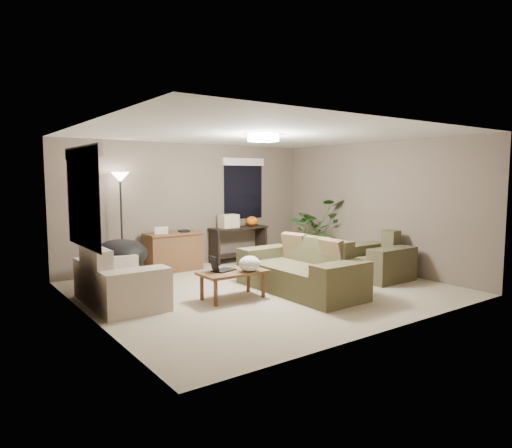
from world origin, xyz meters
TOP-DOWN VIEW (x-y plane):
  - room_shell at (0.00, 0.00)m, footprint 5.50×5.50m
  - main_sofa at (0.40, -0.48)m, footprint 0.95×2.20m
  - throw_pillows at (0.66, -0.48)m, footprint 0.32×1.37m
  - loveseat at (-2.22, 0.51)m, footprint 0.90×1.60m
  - armchair at (2.12, -0.61)m, footprint 0.95×1.00m
  - coffee_table at (-0.73, -0.22)m, footprint 1.00×0.55m
  - laptop at (-0.90, -0.12)m, footprint 0.40×0.32m
  - plastic_bag at (-0.53, -0.37)m, footprint 0.41×0.39m
  - desk at (-0.56, 2.16)m, footprint 1.10×0.50m
  - desk_papers at (-0.71, 2.15)m, footprint 0.71×0.32m
  - console_table at (1.01, 2.24)m, footprint 1.30×0.40m
  - pumpkin at (1.36, 2.24)m, footprint 0.28×0.28m
  - cardboard_box at (0.76, 2.24)m, footprint 0.38×0.29m
  - papasan_chair at (-1.85, 1.49)m, footprint 1.08×1.08m
  - floor_lamp at (-1.55, 2.23)m, footprint 0.32×0.32m
  - ceiling_fixture at (0.00, 0.00)m, footprint 0.50×0.50m
  - houseplant at (2.34, 1.30)m, footprint 1.22×1.36m
  - cat_scratching_post at (2.32, 1.04)m, footprint 0.32×0.32m
  - window_left at (-2.73, 0.30)m, footprint 0.05×1.56m
  - window_back at (1.30, 2.48)m, footprint 1.06×0.05m

SIDE VIEW (x-z plane):
  - cat_scratching_post at x=2.32m, z-range -0.04..0.46m
  - main_sofa at x=0.40m, z-range -0.13..0.72m
  - loveseat at x=-2.22m, z-range -0.13..0.72m
  - armchair at x=2.12m, z-range -0.13..0.72m
  - coffee_table at x=-0.73m, z-range 0.15..0.57m
  - desk at x=-0.56m, z-range 0.00..0.75m
  - console_table at x=1.01m, z-range 0.06..0.81m
  - papasan_chair at x=-1.85m, z-range 0.07..0.86m
  - laptop at x=-0.90m, z-range 0.36..0.60m
  - houseplant at x=2.34m, z-range 0.00..1.06m
  - plastic_bag at x=-0.53m, z-range 0.42..0.65m
  - throw_pillows at x=0.66m, z-range 0.42..0.88m
  - desk_papers at x=-0.71m, z-range 0.74..0.86m
  - pumpkin at x=1.36m, z-range 0.75..0.96m
  - cardboard_box at x=0.76m, z-range 0.75..1.03m
  - room_shell at x=0.00m, z-range -1.50..4.00m
  - floor_lamp at x=-1.55m, z-range 0.64..2.55m
  - window_left at x=-2.73m, z-range 1.12..2.45m
  - window_back at x=1.30m, z-range 1.12..2.45m
  - ceiling_fixture at x=0.00m, z-range 2.39..2.49m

